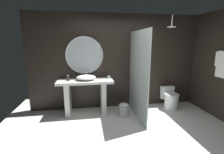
{
  "coord_description": "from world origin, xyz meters",
  "views": [
    {
      "loc": [
        -0.85,
        -2.46,
        1.82
      ],
      "look_at": [
        -0.29,
        0.98,
        1.07
      ],
      "focal_mm": 25.33,
      "sensor_mm": 36.0,
      "label": 1
    }
  ],
  "objects_px": {
    "soap_dispenser": "(68,78)",
    "round_wall_mirror": "(84,55)",
    "waste_bin": "(124,110)",
    "tumbler_cup": "(109,77)",
    "toilet": "(170,99)",
    "rain_shower_head": "(172,26)",
    "vessel_sink": "(86,77)"
  },
  "relations": [
    {
      "from": "soap_dispenser",
      "to": "round_wall_mirror",
      "type": "distance_m",
      "value": 0.75
    },
    {
      "from": "round_wall_mirror",
      "to": "rain_shower_head",
      "type": "xyz_separation_m",
      "value": [
        2.15,
        -0.5,
        0.72
      ]
    },
    {
      "from": "vessel_sink",
      "to": "tumbler_cup",
      "type": "height_order",
      "value": "vessel_sink"
    },
    {
      "from": "vessel_sink",
      "to": "tumbler_cup",
      "type": "relative_size",
      "value": 5.9
    },
    {
      "from": "toilet",
      "to": "waste_bin",
      "type": "bearing_deg",
      "value": -167.92
    },
    {
      "from": "round_wall_mirror",
      "to": "waste_bin",
      "type": "relative_size",
      "value": 3.0
    },
    {
      "from": "toilet",
      "to": "tumbler_cup",
      "type": "bearing_deg",
      "value": 177.33
    },
    {
      "from": "round_wall_mirror",
      "to": "tumbler_cup",
      "type": "bearing_deg",
      "value": -20.39
    },
    {
      "from": "toilet",
      "to": "rain_shower_head",
      "type": "bearing_deg",
      "value": -141.12
    },
    {
      "from": "toilet",
      "to": "waste_bin",
      "type": "relative_size",
      "value": 1.75
    },
    {
      "from": "vessel_sink",
      "to": "soap_dispenser",
      "type": "bearing_deg",
      "value": -178.77
    },
    {
      "from": "tumbler_cup",
      "to": "soap_dispenser",
      "type": "xyz_separation_m",
      "value": [
        -1.04,
        -0.05,
        0.02
      ]
    },
    {
      "from": "vessel_sink",
      "to": "waste_bin",
      "type": "xyz_separation_m",
      "value": [
        0.92,
        -0.35,
        -0.79
      ]
    },
    {
      "from": "tumbler_cup",
      "to": "rain_shower_head",
      "type": "distance_m",
      "value": 2.02
    },
    {
      "from": "soap_dispenser",
      "to": "waste_bin",
      "type": "relative_size",
      "value": 0.43
    },
    {
      "from": "tumbler_cup",
      "to": "round_wall_mirror",
      "type": "xyz_separation_m",
      "value": [
        -0.62,
        0.23,
        0.57
      ]
    },
    {
      "from": "round_wall_mirror",
      "to": "waste_bin",
      "type": "bearing_deg",
      "value": -33.19
    },
    {
      "from": "soap_dispenser",
      "to": "rain_shower_head",
      "type": "bearing_deg",
      "value": -4.83
    },
    {
      "from": "soap_dispenser",
      "to": "waste_bin",
      "type": "height_order",
      "value": "soap_dispenser"
    },
    {
      "from": "vessel_sink",
      "to": "round_wall_mirror",
      "type": "xyz_separation_m",
      "value": [
        -0.02,
        0.27,
        0.55
      ]
    },
    {
      "from": "vessel_sink",
      "to": "tumbler_cup",
      "type": "bearing_deg",
      "value": 3.81
    },
    {
      "from": "vessel_sink",
      "to": "round_wall_mirror",
      "type": "relative_size",
      "value": 0.5
    },
    {
      "from": "tumbler_cup",
      "to": "rain_shower_head",
      "type": "height_order",
      "value": "rain_shower_head"
    },
    {
      "from": "tumbler_cup",
      "to": "rain_shower_head",
      "type": "bearing_deg",
      "value": -9.85
    },
    {
      "from": "vessel_sink",
      "to": "waste_bin",
      "type": "relative_size",
      "value": 1.51
    },
    {
      "from": "round_wall_mirror",
      "to": "toilet",
      "type": "relative_size",
      "value": 1.72
    },
    {
      "from": "rain_shower_head",
      "to": "toilet",
      "type": "height_order",
      "value": "rain_shower_head"
    },
    {
      "from": "toilet",
      "to": "round_wall_mirror",
      "type": "bearing_deg",
      "value": 172.54
    },
    {
      "from": "toilet",
      "to": "vessel_sink",
      "type": "bearing_deg",
      "value": 178.97
    },
    {
      "from": "rain_shower_head",
      "to": "waste_bin",
      "type": "distance_m",
      "value": 2.39
    },
    {
      "from": "round_wall_mirror",
      "to": "soap_dispenser",
      "type": "bearing_deg",
      "value": -146.63
    },
    {
      "from": "soap_dispenser",
      "to": "round_wall_mirror",
      "type": "height_order",
      "value": "round_wall_mirror"
    }
  ]
}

